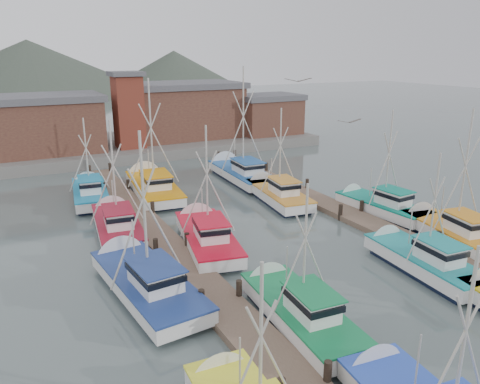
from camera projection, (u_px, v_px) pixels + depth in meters
name	position (u px, v px, depth m)	size (l,w,h in m)	color
ground	(314.00, 263.00, 27.49)	(260.00, 260.00, 0.00)	#4C5B5A
dock_left	(177.00, 257.00, 27.76)	(2.30, 46.00, 1.50)	brown
dock_right	(359.00, 219.00, 33.96)	(2.30, 46.00, 1.50)	brown
quay	(139.00, 145.00, 58.72)	(44.00, 16.00, 1.20)	slate
shed_left	(43.00, 123.00, 51.07)	(12.72, 8.48, 6.20)	brown
shed_center	(182.00, 109.00, 60.19)	(14.84, 9.54, 6.90)	brown
shed_right	(268.00, 114.00, 62.76)	(8.48, 6.36, 5.20)	brown
lookout_tower	(128.00, 110.00, 53.00)	(3.60, 3.60, 8.50)	maroon
distant_hills	(4.00, 97.00, 125.87)	(175.00, 140.00, 42.00)	#434E41
boat_4	(295.00, 308.00, 21.36)	(3.16, 8.39, 7.40)	black
boat_5	(419.00, 258.00, 26.45)	(3.18, 8.35, 7.52)	black
boat_6	(143.00, 280.00, 23.92)	(3.91, 9.87, 9.35)	black
boat_7	(448.00, 231.00, 30.53)	(3.99, 8.66, 9.36)	black
boat_8	(206.00, 235.00, 29.83)	(4.46, 9.32, 8.56)	black
boat_9	(276.00, 193.00, 38.56)	(3.66, 8.86, 8.44)	black
boat_10	(117.00, 224.00, 31.73)	(3.64, 8.96, 8.52)	black
boat_11	(377.00, 205.00, 35.57)	(3.45, 8.27, 8.60)	black
boat_12	(152.00, 186.00, 40.61)	(4.39, 10.75, 10.86)	black
boat_13	(240.00, 172.00, 45.12)	(4.63, 10.47, 11.61)	black
boat_14	(90.00, 192.00, 38.88)	(3.56, 8.61, 7.58)	black
gull_near	(298.00, 81.00, 23.46)	(1.55, 0.63, 0.24)	gray
gull_far	(350.00, 122.00, 25.30)	(1.54, 0.61, 0.24)	gray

